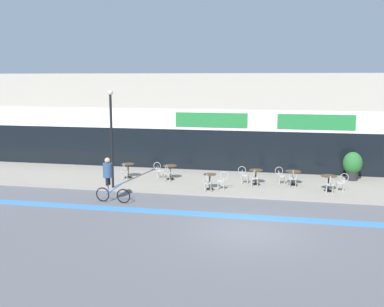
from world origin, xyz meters
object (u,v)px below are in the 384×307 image
object	(u,v)px
bistro_table_4	(293,175)
cafe_chair_1_near	(167,172)
cafe_chair_1_side	(159,169)
cafe_chair_4_side	(281,174)
planter_pot	(353,165)
bistro_table_3	(256,174)
cafe_chair_3_near	(255,177)
cafe_chair_3_side	(244,174)
cafe_chair_2_near	(208,181)
bistro_table_0	(128,168)
cafe_chair_5_near	(330,183)
bistro_table_2	(210,178)
cafe_chair_2_side	(222,179)
bistro_table_5	(329,180)
lamp_post	(111,132)
bistro_table_1	(170,169)
cafe_chair_4_near	(293,177)
cafe_chair_0_near	(124,170)
cafe_chair_5_side	(342,181)
cyclist_0	(109,176)

from	to	relation	value
bistro_table_4	cafe_chair_1_near	world-z (taller)	cafe_chair_1_near
cafe_chair_1_side	cafe_chair_4_side	size ratio (longest dim) A/B	1.00
planter_pot	bistro_table_3	bearing A→B (deg)	-158.34
cafe_chair_3_near	cafe_chair_3_side	xyz separation A→B (m)	(-0.62, 0.63, 0.00)
bistro_table_3	cafe_chair_3_side	xyz separation A→B (m)	(-0.63, 0.01, -0.02)
cafe_chair_2_near	bistro_table_3	bearing A→B (deg)	-42.60
bistro_table_0	cafe_chair_5_near	world-z (taller)	cafe_chair_5_near
bistro_table_3	bistro_table_4	xyz separation A→B (m)	(1.88, 0.26, -0.02)
bistro_table_2	cafe_chair_2_side	world-z (taller)	cafe_chair_2_side
bistro_table_5	lamp_post	xyz separation A→B (m)	(-10.52, -1.47, 2.28)
bistro_table_5	planter_pot	world-z (taller)	planter_pot
bistro_table_0	cafe_chair_2_side	size ratio (longest dim) A/B	0.85
bistro_table_4	cafe_chair_3_side	size ratio (longest dim) A/B	0.88
bistro_table_0	cafe_chair_2_near	bearing A→B (deg)	-25.57
cafe_chair_1_near	planter_pot	world-z (taller)	planter_pot
bistro_table_1	cafe_chair_5_near	bearing A→B (deg)	-11.11
cafe_chair_4_near	cafe_chair_5_near	distance (m)	1.95
bistro_table_1	lamp_post	bearing A→B (deg)	-133.43
bistro_table_3	cafe_chair_3_near	distance (m)	0.63
cafe_chair_1_side	lamp_post	size ratio (longest dim) A/B	0.19
cafe_chair_1_side	bistro_table_1	bearing A→B (deg)	-0.33
cafe_chair_3_side	cafe_chair_5_near	distance (m)	4.40
cafe_chair_2_near	cafe_chair_3_near	bearing A→B (deg)	-52.16
cafe_chair_0_near	cafe_chair_4_side	bearing A→B (deg)	-92.89
cafe_chair_4_near	cafe_chair_5_side	xyz separation A→B (m)	(2.30, -0.36, 0.00)
cafe_chair_3_near	bistro_table_1	bearing A→B (deg)	87.15
cafe_chair_2_near	cafe_chair_2_side	distance (m)	0.89
cafe_chair_2_side	planter_pot	distance (m)	7.43
lamp_post	cafe_chair_5_side	bearing A→B (deg)	7.52
bistro_table_3	bistro_table_5	xyz separation A→B (m)	(3.55, -0.73, 0.01)
cafe_chair_5_near	cafe_chair_2_side	bearing A→B (deg)	91.37
cafe_chair_1_near	bistro_table_4	bearing A→B (deg)	-83.38
cafe_chair_1_near	cafe_chair_5_near	size ratio (longest dim) A/B	1.00
cafe_chair_2_side	cafe_chair_1_side	bearing A→B (deg)	-30.41
bistro_table_2	cafe_chair_2_side	bearing A→B (deg)	0.62
cafe_chair_1_near	cyclist_0	size ratio (longest dim) A/B	0.44
cafe_chair_5_side	cyclist_0	distance (m)	11.08
cafe_chair_2_side	lamp_post	bearing A→B (deg)	2.15
cafe_chair_1_near	cafe_chair_1_side	size ratio (longest dim) A/B	1.00
cafe_chair_1_near	planter_pot	distance (m)	9.94
bistro_table_0	bistro_table_1	world-z (taller)	bistro_table_0
bistro_table_3	cafe_chair_3_side	size ratio (longest dim) A/B	0.83
bistro_table_0	cyclist_0	distance (m)	4.62
bistro_table_4	bistro_table_0	bearing A→B (deg)	-179.45
bistro_table_4	cafe_chair_4_near	xyz separation A→B (m)	(-0.00, -0.63, 0.01)
bistro_table_4	bistro_table_5	bearing A→B (deg)	-30.62
bistro_table_4	planter_pot	xyz separation A→B (m)	(3.13, 1.73, 0.32)
cafe_chair_2_side	planter_pot	world-z (taller)	planter_pot
bistro_table_1	cafe_chair_2_side	xyz separation A→B (m)	(3.11, -1.76, -0.02)
bistro_table_0	bistro_table_2	xyz separation A→B (m)	(4.85, -1.69, -0.02)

